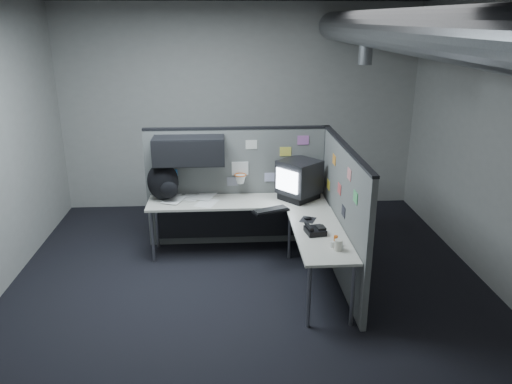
{
  "coord_description": "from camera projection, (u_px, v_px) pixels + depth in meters",
  "views": [
    {
      "loc": [
        -0.23,
        -5.06,
        2.96
      ],
      "look_at": [
        0.1,
        0.35,
        1.06
      ],
      "focal_mm": 35.0,
      "sensor_mm": 36.0,
      "label": 1
    }
  ],
  "objects": [
    {
      "name": "bottles",
      "position": [
        337.0,
        243.0,
        5.16
      ],
      "size": [
        0.14,
        0.19,
        0.08
      ],
      "rotation": [
        0.0,
        0.0,
        -0.23
      ],
      "color": "silver",
      "rests_on": "desk"
    },
    {
      "name": "backpack",
      "position": [
        163.0,
        182.0,
        6.39
      ],
      "size": [
        0.46,
        0.41,
        0.49
      ],
      "rotation": [
        0.0,
        0.0,
        0.22
      ],
      "color": "black",
      "rests_on": "desk"
    },
    {
      "name": "mouse",
      "position": [
        308.0,
        219.0,
        5.82
      ],
      "size": [
        0.23,
        0.24,
        0.04
      ],
      "rotation": [
        0.0,
        0.0,
        0.36
      ],
      "color": "black",
      "rests_on": "desk"
    },
    {
      "name": "room",
      "position": [
        302.0,
        107.0,
        5.11
      ],
      "size": [
        5.62,
        5.62,
        3.22
      ],
      "color": "black",
      "rests_on": "ground"
    },
    {
      "name": "partition_back",
      "position": [
        225.0,
        175.0,
        6.58
      ],
      "size": [
        2.44,
        0.42,
        1.63
      ],
      "color": "#5F615F",
      "rests_on": "ground"
    },
    {
      "name": "keyboard",
      "position": [
        271.0,
        210.0,
        6.07
      ],
      "size": [
        0.47,
        0.32,
        0.04
      ],
      "rotation": [
        0.0,
        0.0,
        -0.38
      ],
      "color": "black",
      "rests_on": "desk"
    },
    {
      "name": "partition_right",
      "position": [
        343.0,
        214.0,
        5.76
      ],
      "size": [
        0.07,
        2.23,
        1.63
      ],
      "color": "#5F615F",
      "rests_on": "ground"
    },
    {
      "name": "phone",
      "position": [
        315.0,
        230.0,
        5.45
      ],
      "size": [
        0.23,
        0.25,
        0.1
      ],
      "rotation": [
        0.0,
        0.0,
        -0.01
      ],
      "color": "black",
      "rests_on": "desk"
    },
    {
      "name": "desk",
      "position": [
        258.0,
        217.0,
        6.23
      ],
      "size": [
        2.31,
        2.11,
        0.73
      ],
      "color": "beige",
      "rests_on": "ground"
    },
    {
      "name": "cup",
      "position": [
        338.0,
        245.0,
        5.05
      ],
      "size": [
        0.1,
        0.1,
        0.11
      ],
      "primitive_type": "cylinder",
      "rotation": [
        0.0,
        0.0,
        -0.18
      ],
      "color": "beige",
      "rests_on": "desk"
    },
    {
      "name": "papers",
      "position": [
        185.0,
        197.0,
        6.53
      ],
      "size": [
        0.89,
        0.79,
        0.02
      ],
      "rotation": [
        0.0,
        0.0,
        -0.35
      ],
      "color": "white",
      "rests_on": "desk"
    },
    {
      "name": "monitor",
      "position": [
        299.0,
        179.0,
        6.42
      ],
      "size": [
        0.63,
        0.63,
        0.51
      ],
      "rotation": [
        0.0,
        0.0,
        -0.07
      ],
      "color": "black",
      "rests_on": "desk"
    }
  ]
}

